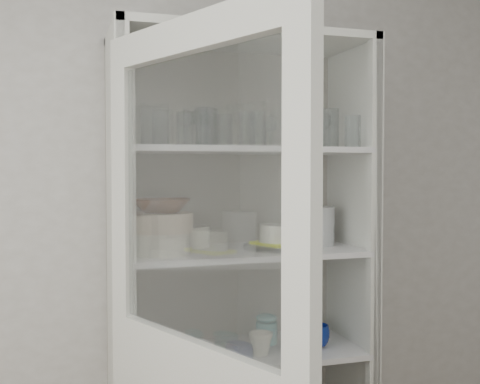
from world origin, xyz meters
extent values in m
cube|color=#BAB7B0|center=(0.00, 1.50, 1.30)|extent=(3.60, 0.02, 2.60)
cube|color=silver|center=(-0.28, 1.27, 1.05)|extent=(0.03, 0.45, 2.10)
cube|color=silver|center=(0.68, 1.27, 1.05)|extent=(0.03, 0.45, 2.10)
cube|color=gray|center=(0.20, 1.49, 1.05)|extent=(1.00, 0.03, 2.10)
cube|color=silver|center=(0.20, 1.27, 2.08)|extent=(1.00, 0.45, 0.03)
cube|color=silver|center=(0.20, 1.26, 0.85)|extent=(0.94, 0.42, 0.02)
cube|color=silver|center=(0.20, 1.26, 1.25)|extent=(0.94, 0.42, 0.02)
cube|color=silver|center=(0.20, 1.26, 1.65)|extent=(0.94, 0.42, 0.02)
cube|color=silver|center=(-0.13, 0.63, 1.95)|extent=(0.38, 0.85, 0.10)
cube|color=silver|center=(-0.28, 1.01, 1.50)|extent=(0.07, 0.10, 0.80)
cube|color=silver|center=(0.03, 0.26, 1.50)|extent=(0.07, 0.10, 0.80)
cube|color=silver|center=(-0.13, 0.63, 1.50)|extent=(0.29, 0.67, 0.78)
cylinder|color=silver|center=(-0.14, 1.14, 1.72)|extent=(0.08, 0.08, 0.12)
cylinder|color=silver|center=(0.03, 1.15, 1.73)|extent=(0.08, 0.08, 0.14)
cylinder|color=silver|center=(0.20, 1.16, 1.73)|extent=(0.07, 0.07, 0.13)
cylinder|color=silver|center=(0.22, 1.11, 1.72)|extent=(0.08, 0.08, 0.13)
cylinder|color=silver|center=(0.45, 1.12, 1.73)|extent=(0.08, 0.08, 0.14)
cylinder|color=silver|center=(0.53, 1.16, 1.74)|extent=(0.09, 0.09, 0.15)
cylinder|color=silver|center=(0.61, 1.12, 1.72)|extent=(0.07, 0.07, 0.12)
cylinder|color=silver|center=(-0.15, 1.27, 1.74)|extent=(0.09, 0.09, 0.15)
cylinder|color=silver|center=(0.07, 1.27, 1.73)|extent=(0.10, 0.10, 0.15)
cylinder|color=silver|center=(0.13, 1.26, 1.72)|extent=(0.08, 0.08, 0.13)
cylinder|color=silver|center=(0.05, 1.27, 1.73)|extent=(0.07, 0.07, 0.14)
cylinder|color=silver|center=(0.45, 1.28, 1.73)|extent=(0.09, 0.09, 0.14)
cylinder|color=white|center=(-0.12, 1.21, 1.30)|extent=(0.21, 0.21, 0.08)
cylinder|color=white|center=(0.01, 1.41, 1.30)|extent=(0.20, 0.20, 0.08)
cylinder|color=beige|center=(-0.12, 1.21, 1.38)|extent=(0.28, 0.28, 0.07)
imported|color=#502A19|center=(-0.12, 1.21, 1.44)|extent=(0.27, 0.27, 0.05)
cylinder|color=silver|center=(0.35, 1.24, 1.27)|extent=(0.35, 0.35, 0.02)
cube|color=yellow|center=(0.35, 1.24, 1.28)|extent=(0.22, 0.22, 0.01)
cylinder|color=white|center=(0.35, 1.24, 1.32)|extent=(0.19, 0.19, 0.07)
cylinder|color=#AFB2B2|center=(0.54, 1.29, 1.34)|extent=(0.15, 0.15, 0.16)
imported|color=navy|center=(0.49, 1.20, 0.91)|extent=(0.13, 0.13, 0.09)
imported|color=#156F79|center=(0.50, 1.32, 0.91)|extent=(0.12, 0.12, 0.10)
imported|color=white|center=(0.26, 1.18, 0.90)|extent=(0.11, 0.11, 0.09)
cylinder|color=#156F79|center=(0.33, 1.32, 0.90)|extent=(0.09, 0.09, 0.09)
ellipsoid|color=#156F79|center=(0.33, 1.32, 0.96)|extent=(0.09, 0.09, 0.02)
cylinder|color=silver|center=(0.11, 1.21, 0.88)|extent=(0.10, 0.10, 0.04)
cylinder|color=white|center=(-0.21, 1.30, 0.93)|extent=(0.13, 0.13, 0.14)
cylinder|color=silver|center=(0.43, 1.16, 1.73)|extent=(0.07, 0.07, 0.14)
cylinder|color=silver|center=(-0.02, 1.26, 1.73)|extent=(0.07, 0.07, 0.13)
camera|label=1|loc=(-0.50, -0.98, 1.58)|focal=45.00mm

